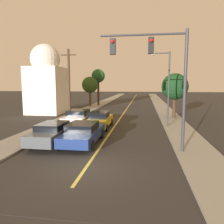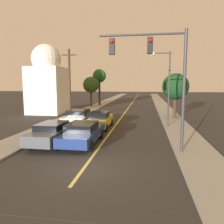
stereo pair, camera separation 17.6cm
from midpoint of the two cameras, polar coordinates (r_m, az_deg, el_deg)
ground_plane at (r=10.87m, az=-6.88°, el=-14.41°), size 200.00×200.00×0.00m
road_surface at (r=45.96m, az=5.36°, el=2.37°), size 9.14×80.00×0.01m
sidewalk_left at (r=46.67m, az=-1.80°, el=2.54°), size 2.50×80.00×0.12m
sidewalk_right at (r=45.97m, az=12.63°, el=2.29°), size 2.50×80.00×0.12m
car_near_lane_front at (r=14.84m, az=-7.31°, el=-5.38°), size 2.10×5.16×1.45m
car_near_lane_second at (r=19.94m, az=-3.03°, el=-2.01°), size 1.97×4.64×1.50m
car_outer_lane_front at (r=15.33m, az=-14.78°, el=-5.08°), size 1.95×5.10×1.45m
car_outer_lane_second at (r=20.65m, az=-8.37°, el=-1.54°), size 2.09×4.58×1.62m
traffic_signal_mast at (r=12.83m, az=12.19°, el=11.66°), size 4.90×0.42×6.88m
streetlamp_right at (r=20.60m, az=13.82°, el=8.49°), size 1.74×0.36×6.78m
utility_pole_left at (r=23.74m, az=-10.81°, el=7.27°), size 1.60×0.24×7.48m
tree_left_near at (r=38.13m, az=-5.36°, el=7.03°), size 2.78×2.78×5.10m
tree_left_far at (r=40.18m, az=-3.20°, el=9.22°), size 2.42×2.42×6.52m
tree_right_near at (r=25.59m, az=16.45°, el=6.32°), size 2.96×2.96×5.06m
domed_building_left at (r=30.82m, az=-16.44°, el=7.87°), size 4.47×4.47×9.20m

